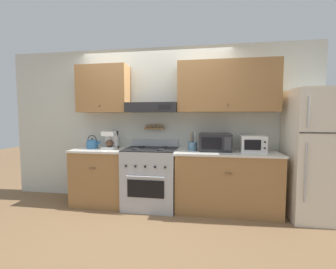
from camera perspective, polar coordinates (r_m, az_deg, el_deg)
ground_plane at (r=3.47m, az=-5.57°, el=-19.49°), size 16.00×16.00×0.00m
wall_back at (r=3.72m, az=-1.18°, el=5.63°), size 5.20×0.46×2.55m
counter_left at (r=3.89m, az=-16.47°, el=-10.04°), size 0.85×0.64×0.90m
counter_right at (r=3.54m, az=14.54°, el=-11.40°), size 1.51×0.64×0.90m
stove_range at (r=3.59m, az=-4.41°, el=-10.80°), size 0.79×0.68×1.03m
refrigerator at (r=3.73m, az=33.68°, el=-4.26°), size 0.76×0.72×1.78m
tea_kettle at (r=3.91m, az=-18.67°, el=-2.15°), size 0.24×0.19×0.22m
coffee_maker at (r=3.79m, az=-14.32°, el=-1.30°), size 0.21×0.25×0.28m
microwave at (r=3.48m, az=11.83°, el=-1.91°), size 0.48×0.37×0.27m
utensil_crock at (r=3.47m, az=6.23°, el=-2.89°), size 0.14×0.14×0.29m
toaster_oven at (r=3.53m, az=20.68°, el=-2.22°), size 0.35×0.29×0.24m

